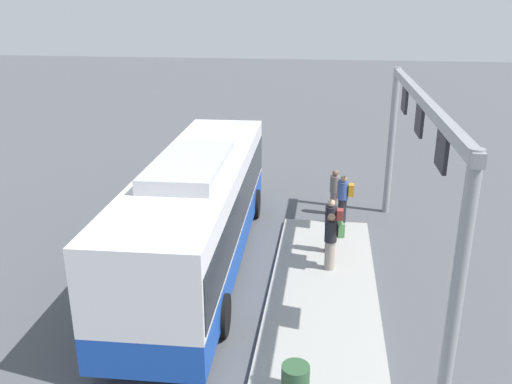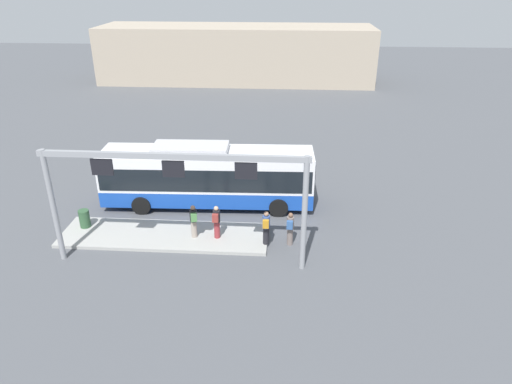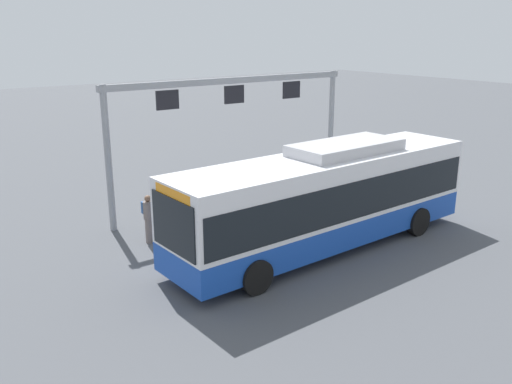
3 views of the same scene
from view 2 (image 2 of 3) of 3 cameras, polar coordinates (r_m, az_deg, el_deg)
ground_plane at (r=26.01m, az=-5.73°, el=-1.50°), size 120.00×120.00×0.00m
platform_curb at (r=23.23m, az=-11.05°, el=-5.19°), size 10.00×2.80×0.16m
bus_main at (r=25.24m, az=-5.92°, el=2.17°), size 11.34×2.97×3.46m
person_boarding at (r=21.84m, az=4.19°, el=-4.40°), size 0.38×0.55×1.67m
person_waiting_near at (r=21.54m, az=1.23°, el=-4.30°), size 0.34×0.52×1.67m
person_waiting_mid at (r=22.10m, az=-4.83°, el=-3.57°), size 0.36×0.54×1.67m
person_waiting_far at (r=22.27m, az=-7.61°, el=-3.46°), size 0.45×0.59×1.67m
platform_sign_gantry at (r=19.36m, az=-9.89°, el=0.97°), size 11.07×0.24×5.20m
station_building at (r=55.66m, az=-2.38°, el=16.47°), size 30.54×8.00×6.08m
trash_bin at (r=24.67m, az=-20.16°, el=-3.06°), size 0.52×0.52×0.90m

